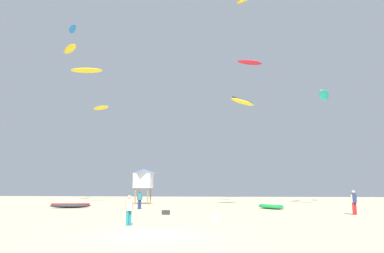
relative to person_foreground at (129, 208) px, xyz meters
name	(u,v)px	position (x,y,z in m)	size (l,w,h in m)	color
ground_plane	(151,235)	(1.95, -3.42, -0.92)	(120.00, 120.00, 0.00)	beige
person_foreground	(129,208)	(0.00, 0.00, 0.00)	(0.35, 0.45, 1.57)	teal
person_midground	(140,198)	(-2.99, 13.84, 0.07)	(0.42, 0.44, 1.69)	navy
person_left	(354,200)	(14.37, 8.97, 0.11)	(0.51, 0.40, 1.77)	#B21E23
kite_grounded_near	(70,206)	(-10.03, 14.75, -0.69)	(4.01, 2.17, 0.50)	#2D2D33
kite_grounded_mid	(271,207)	(9.05, 15.31, -0.72)	(2.74, 3.29, 0.41)	green
lifeguard_tower	(143,178)	(-5.00, 23.19, 2.14)	(2.30, 2.30, 4.15)	#8C704C
cooler_box	(216,218)	(4.46, 3.30, -0.76)	(0.56, 0.36, 0.32)	white
gear_bag	(166,212)	(0.60, 7.62, -0.76)	(0.56, 0.36, 0.32)	#2D2D33
kite_aloft_1	(243,102)	(6.92, 20.34, 10.52)	(3.51, 4.29, 0.70)	yellow
kite_aloft_3	(73,29)	(-18.62, 30.57, 25.35)	(2.56, 3.38, 0.49)	blue
kite_aloft_4	(86,70)	(-11.96, 21.23, 15.21)	(4.01, 1.60, 0.58)	yellow
kite_aloft_5	(250,62)	(8.93, 37.24, 21.23)	(4.51, 2.95, 0.67)	red
kite_aloft_6	(101,108)	(-13.90, 31.61, 12.90)	(3.29, 2.38, 0.59)	yellow
kite_aloft_8	(324,95)	(17.13, 25.31, 12.34)	(2.87, 4.40, 1.09)	#19B29E
kite_aloft_9	(70,49)	(-16.63, 26.06, 20.15)	(3.70, 3.87, 0.54)	yellow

